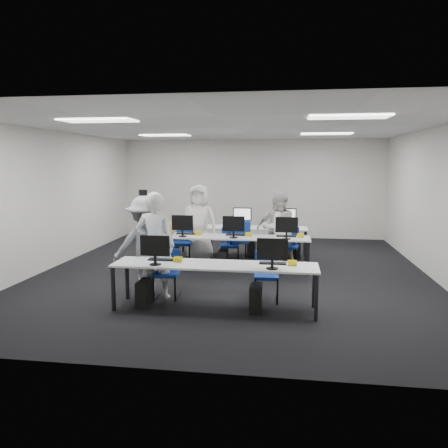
# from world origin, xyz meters

# --- Properties ---
(room) EXTENTS (9.00, 9.02, 3.00)m
(room) POSITION_xyz_m (0.00, 0.00, 1.50)
(room) COLOR black
(room) RESTS_ON ground
(ceiling_panels) EXTENTS (5.20, 4.60, 0.02)m
(ceiling_panels) POSITION_xyz_m (0.00, 0.00, 2.98)
(ceiling_panels) COLOR white
(ceiling_panels) RESTS_ON room
(desk_front) EXTENTS (3.20, 0.70, 0.73)m
(desk_front) POSITION_xyz_m (0.00, -2.40, 0.68)
(desk_front) COLOR #B7BABC
(desk_front) RESTS_ON ground
(desk_mid) EXTENTS (3.20, 0.70, 0.73)m
(desk_mid) POSITION_xyz_m (0.00, 0.20, 0.68)
(desk_mid) COLOR #B7BABC
(desk_mid) RESTS_ON ground
(desk_back) EXTENTS (3.20, 0.70, 0.73)m
(desk_back) POSITION_xyz_m (0.00, 1.60, 0.68)
(desk_back) COLOR #B7BABC
(desk_back) RESTS_ON ground
(equipment_front) EXTENTS (2.51, 0.41, 1.19)m
(equipment_front) POSITION_xyz_m (-0.19, -2.42, 0.36)
(equipment_front) COLOR #0B4895
(equipment_front) RESTS_ON desk_front
(equipment_mid) EXTENTS (2.91, 0.41, 1.19)m
(equipment_mid) POSITION_xyz_m (-0.19, 0.18, 0.36)
(equipment_mid) COLOR white
(equipment_mid) RESTS_ON desk_mid
(equipment_back) EXTENTS (2.91, 0.41, 1.19)m
(equipment_back) POSITION_xyz_m (0.19, 1.62, 0.36)
(equipment_back) COLOR white
(equipment_back) RESTS_ON desk_back
(chair_0) EXTENTS (0.42, 0.46, 0.82)m
(chair_0) POSITION_xyz_m (-0.90, -1.93, 0.26)
(chair_0) COLOR navy
(chair_0) RESTS_ON ground
(chair_1) EXTENTS (0.42, 0.46, 0.82)m
(chair_1) POSITION_xyz_m (0.78, -1.83, 0.26)
(chair_1) COLOR navy
(chair_1) RESTS_ON ground
(chair_2) EXTENTS (0.49, 0.53, 0.91)m
(chair_2) POSITION_xyz_m (-1.27, 0.65, 0.29)
(chair_2) COLOR navy
(chair_2) RESTS_ON ground
(chair_3) EXTENTS (0.46, 0.49, 0.83)m
(chair_3) POSITION_xyz_m (-0.17, 0.75, 0.26)
(chair_3) COLOR navy
(chair_3) RESTS_ON ground
(chair_4) EXTENTS (0.49, 0.52, 0.87)m
(chair_4) POSITION_xyz_m (1.15, 0.71, 0.27)
(chair_4) COLOR navy
(chair_4) RESTS_ON ground
(chair_5) EXTENTS (0.48, 0.52, 0.93)m
(chair_5) POSITION_xyz_m (-1.01, 1.14, 0.29)
(chair_5) COLOR navy
(chair_5) RESTS_ON ground
(chair_6) EXTENTS (0.61, 0.64, 0.98)m
(chair_6) POSITION_xyz_m (0.00, 0.96, 0.31)
(chair_6) COLOR navy
(chair_6) RESTS_ON ground
(chair_7) EXTENTS (0.53, 0.57, 0.95)m
(chair_7) POSITION_xyz_m (1.10, 1.00, 0.30)
(chair_7) COLOR navy
(chair_7) RESTS_ON ground
(handbag) EXTENTS (0.38, 0.26, 0.30)m
(handbag) POSITION_xyz_m (-1.45, 0.20, 0.88)
(handbag) COLOR #9C8450
(handbag) RESTS_ON desk_mid
(student_0) EXTENTS (0.68, 0.46, 1.82)m
(student_0) POSITION_xyz_m (-1.10, -1.93, 0.91)
(student_0) COLOR silver
(student_0) RESTS_ON ground
(student_1) EXTENTS (0.96, 0.85, 1.66)m
(student_1) POSITION_xyz_m (0.93, 0.83, 0.83)
(student_1) COLOR silver
(student_1) RESTS_ON ground
(student_2) EXTENTS (0.93, 0.66, 1.79)m
(student_2) POSITION_xyz_m (-0.92, 0.94, 0.90)
(student_2) COLOR silver
(student_2) RESTS_ON ground
(student_3) EXTENTS (0.97, 0.58, 1.55)m
(student_3) POSITION_xyz_m (0.85, 1.12, 0.77)
(student_3) COLOR silver
(student_3) RESTS_ON ground
(photographer) EXTENTS (1.27, 1.02, 1.72)m
(photographer) POSITION_xyz_m (-1.36, -1.70, 0.86)
(photographer) COLOR slate
(photographer) RESTS_ON ground
(dslr_camera) EXTENTS (0.20, 0.22, 0.10)m
(dslr_camera) POSITION_xyz_m (-1.43, -1.53, 1.78)
(dslr_camera) COLOR black
(dslr_camera) RESTS_ON photographer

